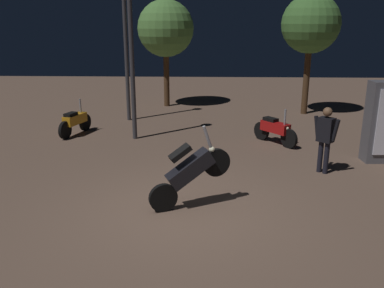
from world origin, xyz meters
TOP-DOWN VIEW (x-y plane):
  - ground_plane at (0.00, 0.00)m, footprint 40.00×40.00m
  - motorcycle_black_foreground at (0.12, 0.18)m, footprint 1.57×0.73m
  - motorcycle_orange_parked_left at (-3.81, 5.45)m, footprint 0.59×1.61m
  - motorcycle_red_parked_right at (2.48, 4.65)m, footprint 1.10×1.37m
  - person_rider_beside at (3.25, 2.22)m, footprint 0.54×0.52m
  - streetlamp_near at (-1.80, 5.05)m, footprint 0.36×0.36m
  - streetlamp_far at (-2.46, 7.56)m, footprint 0.36×0.36m
  - tree_left_bg at (-1.30, 10.25)m, footprint 2.33×2.33m
  - tree_center_bg at (4.31, 8.92)m, footprint 2.20×2.20m

SIDE VIEW (x-z plane):
  - ground_plane at x=0.00m, z-range 0.00..0.00m
  - motorcycle_orange_parked_left at x=-3.81m, z-range -0.12..0.99m
  - motorcycle_red_parked_right at x=2.48m, z-range -0.12..0.99m
  - motorcycle_black_foreground at x=0.12m, z-range -0.07..1.56m
  - person_rider_beside at x=3.25m, z-range 0.15..1.76m
  - streetlamp_near at x=-1.80m, z-range 0.67..5.47m
  - tree_left_bg at x=-1.30m, z-range 1.02..5.44m
  - streetlamp_far at x=-2.46m, z-range 0.69..6.04m
  - tree_center_bg at x=4.31m, z-range 1.14..5.68m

